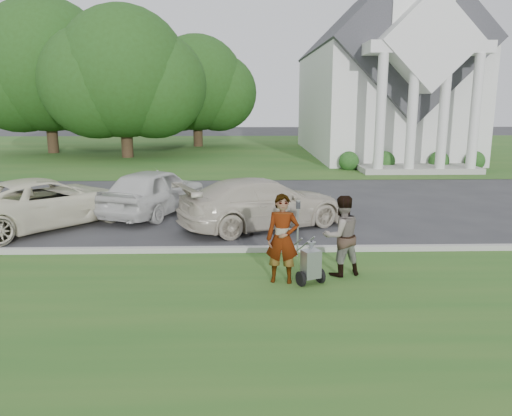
{
  "coord_description": "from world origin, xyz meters",
  "views": [
    {
      "loc": [
        -0.33,
        -11.44,
        3.74
      ],
      "look_at": [
        -0.02,
        0.0,
        1.26
      ],
      "focal_mm": 35.0,
      "sensor_mm": 36.0,
      "label": 1
    }
  ],
  "objects_px": {
    "church": "(381,67)",
    "striping_cart": "(311,265)",
    "car_a": "(45,202)",
    "person_right": "(341,236)",
    "tree_left": "(123,78)",
    "tree_far": "(47,72)",
    "person_left": "(282,239)",
    "car_b": "(155,191)",
    "parking_meter_near": "(298,222)",
    "tree_back": "(197,88)",
    "car_c": "(263,203)"
  },
  "relations": [
    {
      "from": "parking_meter_near",
      "to": "church",
      "type": "bearing_deg",
      "value": 70.76
    },
    {
      "from": "tree_far",
      "to": "striping_cart",
      "type": "bearing_deg",
      "value": -60.55
    },
    {
      "from": "tree_left",
      "to": "person_left",
      "type": "xyz_separation_m",
      "value": [
        8.49,
        -23.55,
        -4.18
      ]
    },
    {
      "from": "parking_meter_near",
      "to": "car_a",
      "type": "height_order",
      "value": "car_a"
    },
    {
      "from": "tree_back",
      "to": "person_left",
      "type": "distance_m",
      "value": 32.1
    },
    {
      "from": "tree_left",
      "to": "person_left",
      "type": "relative_size",
      "value": 5.71
    },
    {
      "from": "tree_far",
      "to": "striping_cart",
      "type": "height_order",
      "value": "tree_far"
    },
    {
      "from": "striping_cart",
      "to": "car_b",
      "type": "xyz_separation_m",
      "value": [
        -4.32,
        6.7,
        0.35
      ]
    },
    {
      "from": "striping_cart",
      "to": "parking_meter_near",
      "type": "xyz_separation_m",
      "value": [
        -0.07,
        1.85,
        0.46
      ]
    },
    {
      "from": "tree_far",
      "to": "person_left",
      "type": "bearing_deg",
      "value": -61.37
    },
    {
      "from": "tree_back",
      "to": "car_c",
      "type": "height_order",
      "value": "tree_back"
    },
    {
      "from": "car_b",
      "to": "tree_left",
      "type": "bearing_deg",
      "value": -52.96
    },
    {
      "from": "tree_far",
      "to": "striping_cart",
      "type": "xyz_separation_m",
      "value": [
        15.07,
        -26.69,
        -5.27
      ]
    },
    {
      "from": "person_left",
      "to": "car_c",
      "type": "height_order",
      "value": "person_left"
    },
    {
      "from": "parking_meter_near",
      "to": "car_c",
      "type": "bearing_deg",
      "value": 103.75
    },
    {
      "from": "striping_cart",
      "to": "car_b",
      "type": "height_order",
      "value": "car_b"
    },
    {
      "from": "car_b",
      "to": "car_a",
      "type": "bearing_deg",
      "value": 50.06
    },
    {
      "from": "parking_meter_near",
      "to": "car_c",
      "type": "relative_size",
      "value": 0.28
    },
    {
      "from": "tree_back",
      "to": "car_a",
      "type": "bearing_deg",
      "value": -94.85
    },
    {
      "from": "church",
      "to": "tree_far",
      "type": "relative_size",
      "value": 2.07
    },
    {
      "from": "tree_left",
      "to": "person_left",
      "type": "height_order",
      "value": "tree_left"
    },
    {
      "from": "church",
      "to": "car_c",
      "type": "xyz_separation_m",
      "value": [
        -8.74,
        -20.01,
        -5.2
      ]
    },
    {
      "from": "tree_far",
      "to": "parking_meter_near",
      "type": "xyz_separation_m",
      "value": [
        15.0,
        -24.84,
        -4.81
      ]
    },
    {
      "from": "car_b",
      "to": "car_c",
      "type": "height_order",
      "value": "car_b"
    },
    {
      "from": "tree_far",
      "to": "parking_meter_near",
      "type": "height_order",
      "value": "tree_far"
    },
    {
      "from": "tree_back",
      "to": "car_a",
      "type": "height_order",
      "value": "tree_back"
    },
    {
      "from": "striping_cart",
      "to": "car_a",
      "type": "height_order",
      "value": "car_a"
    },
    {
      "from": "church",
      "to": "striping_cart",
      "type": "distance_m",
      "value": 26.63
    },
    {
      "from": "church",
      "to": "striping_cart",
      "type": "xyz_separation_m",
      "value": [
        -7.95,
        -24.82,
        -5.51
      ]
    },
    {
      "from": "striping_cart",
      "to": "car_b",
      "type": "distance_m",
      "value": 7.99
    },
    {
      "from": "tree_left",
      "to": "striping_cart",
      "type": "relative_size",
      "value": 9.25
    },
    {
      "from": "tree_back",
      "to": "car_c",
      "type": "distance_m",
      "value": 27.51
    },
    {
      "from": "car_a",
      "to": "parking_meter_near",
      "type": "bearing_deg",
      "value": -162.03
    },
    {
      "from": "tree_back",
      "to": "tree_far",
      "type": "bearing_deg",
      "value": -153.44
    },
    {
      "from": "person_right",
      "to": "car_b",
      "type": "xyz_separation_m",
      "value": [
        -5.05,
        6.17,
        -0.1
      ]
    },
    {
      "from": "tree_back",
      "to": "person_right",
      "type": "height_order",
      "value": "tree_back"
    },
    {
      "from": "church",
      "to": "tree_left",
      "type": "relative_size",
      "value": 2.27
    },
    {
      "from": "tree_far",
      "to": "person_right",
      "type": "height_order",
      "value": "tree_far"
    },
    {
      "from": "tree_left",
      "to": "car_b",
      "type": "bearing_deg",
      "value": -74.4
    },
    {
      "from": "parking_meter_near",
      "to": "car_b",
      "type": "relative_size",
      "value": 0.31
    },
    {
      "from": "tree_left",
      "to": "car_a",
      "type": "xyz_separation_m",
      "value": [
        1.74,
        -18.62,
        -4.37
      ]
    },
    {
      "from": "person_right",
      "to": "car_a",
      "type": "distance_m",
      "value": 9.24
    },
    {
      "from": "person_right",
      "to": "striping_cart",
      "type": "bearing_deg",
      "value": 19.35
    },
    {
      "from": "car_a",
      "to": "church",
      "type": "bearing_deg",
      "value": -85.86
    },
    {
      "from": "tree_left",
      "to": "striping_cart",
      "type": "xyz_separation_m",
      "value": [
        9.07,
        -23.69,
        -4.68
      ]
    },
    {
      "from": "person_right",
      "to": "tree_left",
      "type": "bearing_deg",
      "value": -84.28
    },
    {
      "from": "tree_left",
      "to": "parking_meter_near",
      "type": "xyz_separation_m",
      "value": [
        9.0,
        -21.84,
        -4.23
      ]
    },
    {
      "from": "tree_far",
      "to": "car_c",
      "type": "distance_m",
      "value": 26.59
    },
    {
      "from": "tree_far",
      "to": "car_b",
      "type": "xyz_separation_m",
      "value": [
        10.74,
        -19.99,
        -4.91
      ]
    },
    {
      "from": "tree_left",
      "to": "car_c",
      "type": "height_order",
      "value": "tree_left"
    }
  ]
}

